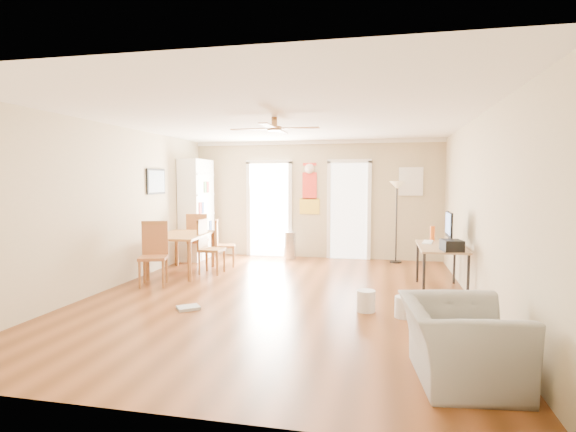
% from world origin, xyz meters
% --- Properties ---
extents(floor, '(7.00, 7.00, 0.00)m').
position_xyz_m(floor, '(0.00, 0.00, 0.00)').
color(floor, brown).
rests_on(floor, ground).
extents(ceiling, '(5.50, 7.00, 0.00)m').
position_xyz_m(ceiling, '(0.00, 0.00, 2.60)').
color(ceiling, silver).
rests_on(ceiling, floor).
extents(wall_back, '(5.50, 0.04, 2.60)m').
position_xyz_m(wall_back, '(0.00, 3.50, 1.30)').
color(wall_back, beige).
rests_on(wall_back, floor).
extents(wall_front, '(5.50, 0.04, 2.60)m').
position_xyz_m(wall_front, '(0.00, -3.50, 1.30)').
color(wall_front, beige).
rests_on(wall_front, floor).
extents(wall_left, '(0.04, 7.00, 2.60)m').
position_xyz_m(wall_left, '(-2.75, 0.00, 1.30)').
color(wall_left, beige).
rests_on(wall_left, floor).
extents(wall_right, '(0.04, 7.00, 2.60)m').
position_xyz_m(wall_right, '(2.75, 0.00, 1.30)').
color(wall_right, beige).
rests_on(wall_right, floor).
extents(crown_molding, '(5.50, 7.00, 0.08)m').
position_xyz_m(crown_molding, '(0.00, 0.00, 2.56)').
color(crown_molding, white).
rests_on(crown_molding, wall_back).
extents(kitchen_doorway, '(0.90, 0.10, 2.10)m').
position_xyz_m(kitchen_doorway, '(-1.05, 3.48, 1.05)').
color(kitchen_doorway, white).
rests_on(kitchen_doorway, wall_back).
extents(bathroom_doorway, '(0.80, 0.10, 2.10)m').
position_xyz_m(bathroom_doorway, '(0.75, 3.48, 1.05)').
color(bathroom_doorway, white).
rests_on(bathroom_doorway, wall_back).
extents(wall_decal, '(0.46, 0.03, 1.10)m').
position_xyz_m(wall_decal, '(-0.13, 3.48, 1.55)').
color(wall_decal, red).
rests_on(wall_decal, wall_back).
extents(ac_grille, '(0.50, 0.04, 0.60)m').
position_xyz_m(ac_grille, '(2.05, 3.47, 1.70)').
color(ac_grille, white).
rests_on(ac_grille, wall_back).
extents(framed_poster, '(0.04, 0.66, 0.48)m').
position_xyz_m(framed_poster, '(-2.73, 1.40, 1.70)').
color(framed_poster, black).
rests_on(framed_poster, wall_left).
extents(ceiling_fan, '(1.24, 1.24, 0.20)m').
position_xyz_m(ceiling_fan, '(0.00, -0.30, 2.43)').
color(ceiling_fan, '#593819').
rests_on(ceiling_fan, ceiling).
extents(bookshelf, '(0.57, 1.03, 2.17)m').
position_xyz_m(bookshelf, '(-2.51, 2.76, 1.09)').
color(bookshelf, white).
rests_on(bookshelf, floor).
extents(dining_table, '(0.99, 1.52, 0.73)m').
position_xyz_m(dining_table, '(-2.15, 1.27, 0.36)').
color(dining_table, '#A66C35').
rests_on(dining_table, floor).
extents(dining_chair_right_a, '(0.48, 0.48, 0.93)m').
position_xyz_m(dining_chair_right_a, '(-1.60, 2.07, 0.46)').
color(dining_chair_right_a, '#A06333').
rests_on(dining_chair_right_a, floor).
extents(dining_chair_right_b, '(0.41, 0.41, 0.99)m').
position_xyz_m(dining_chair_right_b, '(-1.60, 1.34, 0.50)').
color(dining_chair_right_b, olive).
rests_on(dining_chair_right_b, floor).
extents(dining_chair_near, '(0.54, 0.54, 1.04)m').
position_xyz_m(dining_chair_near, '(-2.17, 0.24, 0.52)').
color(dining_chair_near, '#A45F35').
rests_on(dining_chair_near, floor).
extents(dining_chair_far, '(0.54, 0.54, 1.03)m').
position_xyz_m(dining_chair_far, '(-2.31, 2.35, 0.51)').
color(dining_chair_far, '#A06333').
rests_on(dining_chair_far, floor).
extents(trash_can, '(0.35, 0.35, 0.60)m').
position_xyz_m(trash_can, '(-0.51, 3.16, 0.30)').
color(trash_can, silver).
rests_on(trash_can, floor).
extents(torchiere_lamp, '(0.38, 0.38, 1.71)m').
position_xyz_m(torchiere_lamp, '(1.76, 3.21, 0.85)').
color(torchiere_lamp, black).
rests_on(torchiere_lamp, floor).
extents(computer_desk, '(0.67, 1.34, 0.72)m').
position_xyz_m(computer_desk, '(2.36, 0.77, 0.36)').
color(computer_desk, tan).
rests_on(computer_desk, floor).
extents(imac, '(0.24, 0.56, 0.52)m').
position_xyz_m(imac, '(2.47, 0.72, 0.98)').
color(imac, black).
rests_on(imac, computer_desk).
extents(keyboard, '(0.21, 0.46, 0.02)m').
position_xyz_m(keyboard, '(2.20, 1.10, 0.73)').
color(keyboard, white).
rests_on(keyboard, computer_desk).
extents(printer, '(0.31, 0.35, 0.16)m').
position_xyz_m(printer, '(2.45, 0.25, 0.80)').
color(printer, black).
rests_on(printer, computer_desk).
extents(orange_bottle, '(0.09, 0.09, 0.24)m').
position_xyz_m(orange_bottle, '(2.30, 1.40, 0.84)').
color(orange_bottle, '#DA5813').
rests_on(orange_bottle, computer_desk).
extents(wastebasket_a, '(0.26, 0.26, 0.28)m').
position_xyz_m(wastebasket_a, '(1.29, -0.53, 0.14)').
color(wastebasket_a, silver).
rests_on(wastebasket_a, floor).
extents(wastebasket_b, '(0.27, 0.27, 0.27)m').
position_xyz_m(wastebasket_b, '(1.76, -0.70, 0.13)').
color(wastebasket_b, silver).
rests_on(wastebasket_b, floor).
extents(floor_cloth, '(0.36, 0.35, 0.04)m').
position_xyz_m(floor_cloth, '(-1.03, -0.93, 0.02)').
color(floor_cloth, '#9F9E9A').
rests_on(floor_cloth, floor).
extents(armchair, '(1.02, 1.13, 0.67)m').
position_xyz_m(armchair, '(2.15, -2.45, 0.34)').
color(armchair, gray).
rests_on(armchair, floor).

